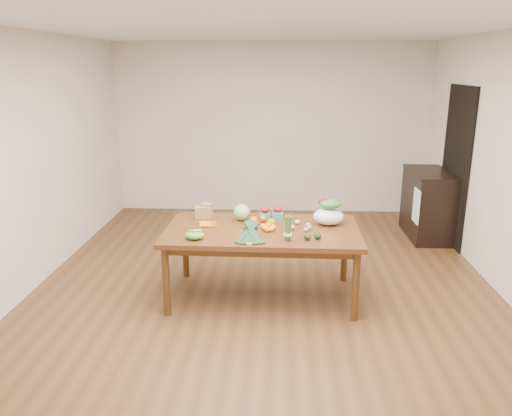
{
  "coord_description": "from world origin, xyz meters",
  "views": [
    {
      "loc": [
        0.15,
        -5.04,
        2.35
      ],
      "look_at": [
        -0.1,
        0.0,
        0.9
      ],
      "focal_mm": 35.0,
      "sensor_mm": 36.0,
      "label": 1
    }
  ],
  "objects_px": {
    "cabbage": "(242,212)",
    "mandarin_cluster": "(268,226)",
    "kale_bunch": "(250,234)",
    "salad_bag": "(329,213)",
    "dining_table": "(262,263)",
    "asparagus_bundle": "(288,228)",
    "cabinet": "(427,204)",
    "paper_bag": "(203,211)"
  },
  "relations": [
    {
      "from": "dining_table",
      "to": "salad_bag",
      "type": "bearing_deg",
      "value": 13.9
    },
    {
      "from": "mandarin_cluster",
      "to": "salad_bag",
      "type": "distance_m",
      "value": 0.65
    },
    {
      "from": "dining_table",
      "to": "asparagus_bundle",
      "type": "relative_size",
      "value": 7.83
    },
    {
      "from": "cabinet",
      "to": "asparagus_bundle",
      "type": "xyz_separation_m",
      "value": [
        -1.99,
        -2.39,
        0.4
      ]
    },
    {
      "from": "dining_table",
      "to": "cabbage",
      "type": "relative_size",
      "value": 11.17
    },
    {
      "from": "salad_bag",
      "to": "cabinet",
      "type": "bearing_deg",
      "value": 50.14
    },
    {
      "from": "dining_table",
      "to": "salad_bag",
      "type": "height_order",
      "value": "salad_bag"
    },
    {
      "from": "cabbage",
      "to": "mandarin_cluster",
      "type": "xyz_separation_m",
      "value": [
        0.29,
        -0.32,
        -0.04
      ]
    },
    {
      "from": "cabbage",
      "to": "mandarin_cluster",
      "type": "bearing_deg",
      "value": -47.38
    },
    {
      "from": "paper_bag",
      "to": "cabbage",
      "type": "xyz_separation_m",
      "value": [
        0.43,
        -0.07,
        0.01
      ]
    },
    {
      "from": "cabinet",
      "to": "kale_bunch",
      "type": "xyz_separation_m",
      "value": [
        -2.34,
        -2.42,
        0.36
      ]
    },
    {
      "from": "dining_table",
      "to": "cabbage",
      "type": "distance_m",
      "value": 0.58
    },
    {
      "from": "kale_bunch",
      "to": "salad_bag",
      "type": "relative_size",
      "value": 1.26
    },
    {
      "from": "cabinet",
      "to": "cabbage",
      "type": "bearing_deg",
      "value": -144.49
    },
    {
      "from": "kale_bunch",
      "to": "asparagus_bundle",
      "type": "xyz_separation_m",
      "value": [
        0.36,
        0.03,
        0.05
      ]
    },
    {
      "from": "dining_table",
      "to": "asparagus_bundle",
      "type": "distance_m",
      "value": 0.67
    },
    {
      "from": "kale_bunch",
      "to": "asparagus_bundle",
      "type": "distance_m",
      "value": 0.36
    },
    {
      "from": "kale_bunch",
      "to": "cabinet",
      "type": "bearing_deg",
      "value": 46.66
    },
    {
      "from": "cabinet",
      "to": "salad_bag",
      "type": "distance_m",
      "value": 2.47
    },
    {
      "from": "salad_bag",
      "to": "paper_bag",
      "type": "bearing_deg",
      "value": 172.5
    },
    {
      "from": "cabbage",
      "to": "asparagus_bundle",
      "type": "bearing_deg",
      "value": -52.58
    },
    {
      "from": "cabinet",
      "to": "asparagus_bundle",
      "type": "bearing_deg",
      "value": -129.73
    },
    {
      "from": "dining_table",
      "to": "kale_bunch",
      "type": "relative_size",
      "value": 4.89
    },
    {
      "from": "dining_table",
      "to": "cabbage",
      "type": "height_order",
      "value": "cabbage"
    },
    {
      "from": "dining_table",
      "to": "kale_bunch",
      "type": "bearing_deg",
      "value": -103.86
    },
    {
      "from": "mandarin_cluster",
      "to": "salad_bag",
      "type": "xyz_separation_m",
      "value": [
        0.62,
        0.21,
        0.08
      ]
    },
    {
      "from": "dining_table",
      "to": "mandarin_cluster",
      "type": "xyz_separation_m",
      "value": [
        0.06,
        -0.05,
        0.42
      ]
    },
    {
      "from": "cabbage",
      "to": "salad_bag",
      "type": "relative_size",
      "value": 0.55
    },
    {
      "from": "asparagus_bundle",
      "to": "salad_bag",
      "type": "relative_size",
      "value": 0.79
    },
    {
      "from": "paper_bag",
      "to": "mandarin_cluster",
      "type": "relative_size",
      "value": 1.23
    },
    {
      "from": "cabbage",
      "to": "dining_table",
      "type": "bearing_deg",
      "value": -49.52
    },
    {
      "from": "cabinet",
      "to": "salad_bag",
      "type": "relative_size",
      "value": 3.23
    },
    {
      "from": "paper_bag",
      "to": "salad_bag",
      "type": "xyz_separation_m",
      "value": [
        1.33,
        -0.18,
        0.04
      ]
    },
    {
      "from": "cabinet",
      "to": "paper_bag",
      "type": "relative_size",
      "value": 4.59
    },
    {
      "from": "cabinet",
      "to": "kale_bunch",
      "type": "bearing_deg",
      "value": -134.01
    },
    {
      "from": "dining_table",
      "to": "mandarin_cluster",
      "type": "height_order",
      "value": "mandarin_cluster"
    },
    {
      "from": "cabbage",
      "to": "mandarin_cluster",
      "type": "distance_m",
      "value": 0.43
    },
    {
      "from": "dining_table",
      "to": "cabinet",
      "type": "height_order",
      "value": "cabinet"
    },
    {
      "from": "cabinet",
      "to": "mandarin_cluster",
      "type": "height_order",
      "value": "cabinet"
    },
    {
      "from": "paper_bag",
      "to": "salad_bag",
      "type": "bearing_deg",
      "value": -7.5
    },
    {
      "from": "mandarin_cluster",
      "to": "asparagus_bundle",
      "type": "bearing_deg",
      "value": -58.7
    },
    {
      "from": "mandarin_cluster",
      "to": "kale_bunch",
      "type": "relative_size",
      "value": 0.45
    }
  ]
}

